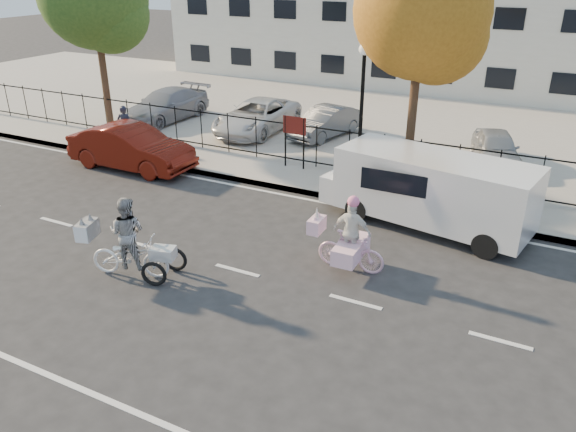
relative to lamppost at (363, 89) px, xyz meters
The scene contains 19 objects.
ground 7.50m from the lamppost, 94.21° to the right, with size 120.00×120.00×0.00m, color #333334.
road_markings 7.49m from the lamppost, 94.21° to the right, with size 60.00×9.52×0.01m, color silver, non-canonical shape.
curb 3.54m from the lamppost, 105.95° to the right, with size 60.00×0.10×0.15m, color #A8A399.
sidewalk 3.16m from the lamppost, 125.54° to the right, with size 60.00×2.20×0.15m, color #A8A399.
parking_lot 8.76m from the lamppost, 93.49° to the left, with size 60.00×15.60×0.15m, color #A8A399.
iron_fence 2.30m from the lamppost, 141.34° to the left, with size 58.00×0.06×1.50m, color black, non-canonical shape.
building 18.21m from the lamppost, 91.57° to the left, with size 34.00×10.00×6.00m, color silver.
lamppost is the anchor object (origin of this frame).
street_sign 2.90m from the lamppost, behind, with size 0.85×0.06×1.80m.
zebra_trike 8.81m from the lamppost, 107.79° to the right, with size 2.29×1.36×1.96m.
unicorn_bike 6.30m from the lamppost, 71.54° to the right, with size 1.88×1.30×1.90m.
white_van 4.19m from the lamppost, 38.59° to the right, with size 5.99×2.81×2.03m.
red_sedan 8.28m from the lamppost, 163.15° to the right, with size 1.61×4.61×1.52m, color #59130A.
pedestrian 9.58m from the lamppost, behind, with size 0.57×0.38×1.57m, color black.
lot_car_a 10.96m from the lamppost, 163.50° to the left, with size 1.89×4.64×1.35m, color #95959B.
lot_car_b 7.00m from the lamppost, 150.08° to the left, with size 2.18×4.73×1.31m, color silver.
lot_car_c 5.41m from the lamppost, 126.44° to the left, with size 1.27×3.64×1.20m, color #53575B.
lot_car_d 5.74m from the lamppost, 43.34° to the left, with size 1.38×3.42×1.17m, color #999CA0.
tree_mid 2.74m from the lamppost, 26.62° to the left, with size 4.05×4.05×7.43m.
Camera 1 is at (6.35, -9.82, 6.77)m, focal length 35.00 mm.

